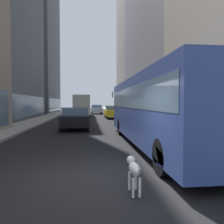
{
  "coord_description": "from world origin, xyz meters",
  "views": [
    {
      "loc": [
        -0.29,
        -5.74,
        1.94
      ],
      "look_at": [
        1.12,
        7.45,
        1.4
      ],
      "focal_mm": 35.69,
      "sensor_mm": 36.0,
      "label": 1
    }
  ],
  "objects_px": {
    "box_truck": "(82,105)",
    "dalmatian_dog": "(134,169)",
    "car_black_suv": "(76,118)",
    "car_blue_hatchback": "(84,108)",
    "transit_bus": "(157,107)",
    "car_white_van": "(97,109)",
    "pedestrian_with_handbag": "(179,116)",
    "car_yellow_taxi": "(113,112)"
  },
  "relations": [
    {
      "from": "box_truck",
      "to": "dalmatian_dog",
      "type": "height_order",
      "value": "box_truck"
    },
    {
      "from": "dalmatian_dog",
      "to": "car_black_suv",
      "type": "bearing_deg",
      "value": 99.03
    },
    {
      "from": "car_blue_hatchback",
      "to": "car_black_suv",
      "type": "relative_size",
      "value": 1.01
    },
    {
      "from": "transit_bus",
      "to": "car_white_van",
      "type": "height_order",
      "value": "transit_bus"
    },
    {
      "from": "car_blue_hatchback",
      "to": "dalmatian_dog",
      "type": "xyz_separation_m",
      "value": [
        1.89,
        -45.0,
        -0.31
      ]
    },
    {
      "from": "pedestrian_with_handbag",
      "to": "transit_bus",
      "type": "bearing_deg",
      "value": -121.49
    },
    {
      "from": "car_black_suv",
      "to": "car_yellow_taxi",
      "type": "bearing_deg",
      "value": 70.54
    },
    {
      "from": "car_blue_hatchback",
      "to": "dalmatian_dog",
      "type": "distance_m",
      "value": 45.04
    },
    {
      "from": "car_white_van",
      "to": "car_black_suv",
      "type": "bearing_deg",
      "value": -95.86
    },
    {
      "from": "car_white_van",
      "to": "car_black_suv",
      "type": "xyz_separation_m",
      "value": [
        -2.4,
        -23.39,
        0.0
      ]
    },
    {
      "from": "transit_bus",
      "to": "box_truck",
      "type": "height_order",
      "value": "same"
    },
    {
      "from": "car_white_van",
      "to": "car_yellow_taxi",
      "type": "bearing_deg",
      "value": -82.45
    },
    {
      "from": "transit_bus",
      "to": "car_black_suv",
      "type": "height_order",
      "value": "transit_bus"
    },
    {
      "from": "car_yellow_taxi",
      "to": "box_truck",
      "type": "relative_size",
      "value": 0.56
    },
    {
      "from": "dalmatian_dog",
      "to": "transit_bus",
      "type": "bearing_deg",
      "value": 67.64
    },
    {
      "from": "car_white_van",
      "to": "dalmatian_dog",
      "type": "distance_m",
      "value": 35.26
    },
    {
      "from": "car_white_van",
      "to": "car_blue_hatchback",
      "type": "height_order",
      "value": "same"
    },
    {
      "from": "transit_bus",
      "to": "dalmatian_dog",
      "type": "bearing_deg",
      "value": -112.36
    },
    {
      "from": "car_white_van",
      "to": "car_black_suv",
      "type": "distance_m",
      "value": 23.51
    },
    {
      "from": "car_black_suv",
      "to": "box_truck",
      "type": "bearing_deg",
      "value": 90.0
    },
    {
      "from": "box_truck",
      "to": "pedestrian_with_handbag",
      "type": "distance_m",
      "value": 19.27
    },
    {
      "from": "car_yellow_taxi",
      "to": "pedestrian_with_handbag",
      "type": "relative_size",
      "value": 2.49
    },
    {
      "from": "car_white_van",
      "to": "car_yellow_taxi",
      "type": "xyz_separation_m",
      "value": [
        1.6,
        -12.07,
        -0.0
      ]
    },
    {
      "from": "car_yellow_taxi",
      "to": "car_black_suv",
      "type": "relative_size",
      "value": 0.97
    },
    {
      "from": "car_blue_hatchback",
      "to": "car_black_suv",
      "type": "distance_m",
      "value": 33.13
    },
    {
      "from": "car_white_van",
      "to": "box_truck",
      "type": "distance_m",
      "value": 7.16
    },
    {
      "from": "car_black_suv",
      "to": "dalmatian_dog",
      "type": "height_order",
      "value": "car_black_suv"
    },
    {
      "from": "box_truck",
      "to": "pedestrian_with_handbag",
      "type": "relative_size",
      "value": 4.44
    },
    {
      "from": "car_white_van",
      "to": "car_blue_hatchback",
      "type": "bearing_deg",
      "value": 103.83
    },
    {
      "from": "pedestrian_with_handbag",
      "to": "dalmatian_dog",
      "type": "bearing_deg",
      "value": -117.34
    },
    {
      "from": "car_yellow_taxi",
      "to": "pedestrian_with_handbag",
      "type": "xyz_separation_m",
      "value": [
        3.48,
        -12.37,
        0.19
      ]
    },
    {
      "from": "car_yellow_taxi",
      "to": "dalmatian_dog",
      "type": "relative_size",
      "value": 4.37
    },
    {
      "from": "box_truck",
      "to": "car_yellow_taxi",
      "type": "bearing_deg",
      "value": -53.35
    },
    {
      "from": "box_truck",
      "to": "dalmatian_dog",
      "type": "bearing_deg",
      "value": -86.22
    },
    {
      "from": "pedestrian_with_handbag",
      "to": "car_blue_hatchback",
      "type": "bearing_deg",
      "value": 102.35
    },
    {
      "from": "transit_bus",
      "to": "car_blue_hatchback",
      "type": "xyz_separation_m",
      "value": [
        -4.0,
        39.87,
        -0.95
      ]
    },
    {
      "from": "car_white_van",
      "to": "car_blue_hatchback",
      "type": "distance_m",
      "value": 10.04
    },
    {
      "from": "car_blue_hatchback",
      "to": "pedestrian_with_handbag",
      "type": "xyz_separation_m",
      "value": [
        7.48,
        -34.18,
        0.19
      ]
    },
    {
      "from": "transit_bus",
      "to": "car_yellow_taxi",
      "type": "bearing_deg",
      "value": 90.0
    },
    {
      "from": "car_yellow_taxi",
      "to": "pedestrian_with_handbag",
      "type": "bearing_deg",
      "value": -74.27
    },
    {
      "from": "car_blue_hatchback",
      "to": "pedestrian_with_handbag",
      "type": "relative_size",
      "value": 2.58
    },
    {
      "from": "transit_bus",
      "to": "car_yellow_taxi",
      "type": "height_order",
      "value": "transit_bus"
    }
  ]
}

